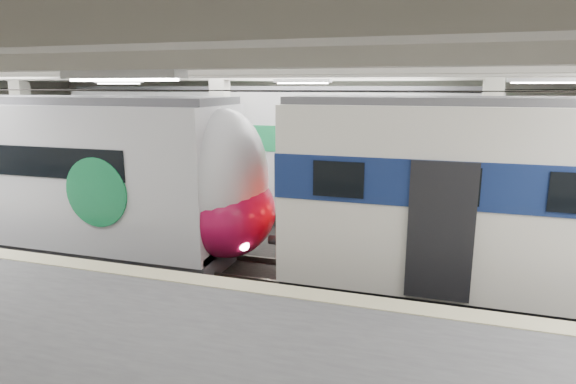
% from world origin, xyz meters
% --- Properties ---
extents(station_hall, '(36.00, 24.00, 5.75)m').
position_xyz_m(station_hall, '(0.00, -1.74, 3.24)').
color(station_hall, black).
rests_on(station_hall, ground).
extents(modern_emu, '(14.09, 2.91, 4.53)m').
position_xyz_m(modern_emu, '(-6.66, -0.00, 2.23)').
color(modern_emu, silver).
rests_on(modern_emu, ground).
extents(far_train, '(15.23, 3.41, 4.79)m').
position_xyz_m(far_train, '(-2.12, 5.50, 2.47)').
color(far_train, silver).
rests_on(far_train, ground).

